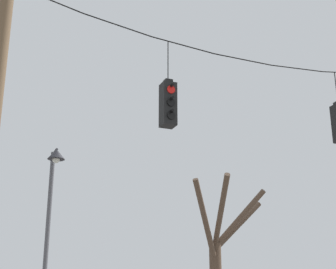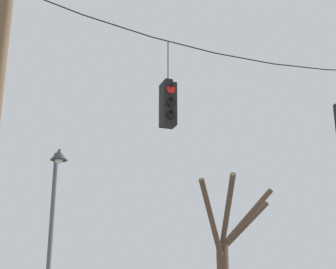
{
  "view_description": "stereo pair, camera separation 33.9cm",
  "coord_description": "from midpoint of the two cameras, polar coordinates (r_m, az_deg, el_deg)",
  "views": [
    {
      "loc": [
        -6.52,
        -10.33,
        1.44
      ],
      "look_at": [
        -2.15,
        0.15,
        5.19
      ],
      "focal_mm": 55.0,
      "sensor_mm": 36.0,
      "label": 1
    },
    {
      "loc": [
        -6.21,
        -10.45,
        1.44
      ],
      "look_at": [
        -2.15,
        0.15,
        5.19
      ],
      "focal_mm": 55.0,
      "sensor_mm": 36.0,
      "label": 2
    }
  ],
  "objects": [
    {
      "name": "span_wire",
      "position": [
        13.84,
        7.62,
        9.15
      ],
      "size": [
        12.04,
        0.03,
        0.76
      ],
      "color": "black"
    },
    {
      "name": "traffic_light_near_left_pole",
      "position": [
        12.2,
        -0.78,
        3.41
      ],
      "size": [
        0.34,
        0.46,
        2.22
      ],
      "color": "black"
    },
    {
      "name": "street_lamp",
      "position": [
        13.99,
        -13.53,
        -7.68
      ],
      "size": [
        0.46,
        0.8,
        5.42
      ],
      "color": "#515156",
      "rests_on": "ground_plane"
    },
    {
      "name": "bare_tree",
      "position": [
        20.71,
        5.3,
        -13.87
      ],
      "size": [
        3.92,
        2.88,
        6.01
      ],
      "color": "brown",
      "rests_on": "ground_plane"
    }
  ]
}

